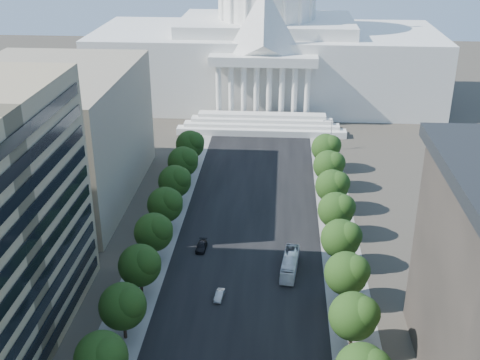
# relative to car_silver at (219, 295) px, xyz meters

# --- Properties ---
(road_asphalt) EXTENTS (30.00, 260.00, 0.01)m
(road_asphalt) POSITION_rel_car_silver_xyz_m (3.96, 30.16, -0.64)
(road_asphalt) COLOR black
(road_asphalt) RESTS_ON ground
(sidewalk_left) EXTENTS (8.00, 260.00, 0.02)m
(sidewalk_left) POSITION_rel_car_silver_xyz_m (-15.04, 30.16, -0.64)
(sidewalk_left) COLOR gray
(sidewalk_left) RESTS_ON ground
(sidewalk_right) EXTENTS (8.00, 260.00, 0.02)m
(sidewalk_right) POSITION_rel_car_silver_xyz_m (22.96, 30.16, -0.64)
(sidewalk_right) COLOR gray
(sidewalk_right) RESTS_ON ground
(capitol) EXTENTS (120.00, 56.00, 73.00)m
(capitol) POSITION_rel_car_silver_xyz_m (3.96, 125.05, 19.37)
(capitol) COLOR white
(capitol) RESTS_ON ground
(office_block_left_far) EXTENTS (38.00, 52.00, 30.00)m
(office_block_left_far) POSITION_rel_car_silver_xyz_m (-44.04, 40.16, 14.36)
(office_block_left_far) COLOR gray
(office_block_left_far) RESTS_ON ground
(tree_l_c) EXTENTS (7.79, 7.60, 9.97)m
(tree_l_c) POSITION_rel_car_silver_xyz_m (-13.70, -24.04, 5.81)
(tree_l_c) COLOR #33261C
(tree_l_c) RESTS_ON ground
(tree_l_d) EXTENTS (7.79, 7.60, 9.97)m
(tree_l_d) POSITION_rel_car_silver_xyz_m (-13.70, -12.04, 5.81)
(tree_l_d) COLOR #33261C
(tree_l_d) RESTS_ON ground
(tree_l_e) EXTENTS (7.79, 7.60, 9.97)m
(tree_l_e) POSITION_rel_car_silver_xyz_m (-13.70, -0.04, 5.81)
(tree_l_e) COLOR #33261C
(tree_l_e) RESTS_ON ground
(tree_l_f) EXTENTS (7.79, 7.60, 9.97)m
(tree_l_f) POSITION_rel_car_silver_xyz_m (-13.70, 11.96, 5.81)
(tree_l_f) COLOR #33261C
(tree_l_f) RESTS_ON ground
(tree_l_g) EXTENTS (7.79, 7.60, 9.97)m
(tree_l_g) POSITION_rel_car_silver_xyz_m (-13.70, 23.96, 5.81)
(tree_l_g) COLOR #33261C
(tree_l_g) RESTS_ON ground
(tree_l_h) EXTENTS (7.79, 7.60, 9.97)m
(tree_l_h) POSITION_rel_car_silver_xyz_m (-13.70, 35.96, 5.81)
(tree_l_h) COLOR #33261C
(tree_l_h) RESTS_ON ground
(tree_l_i) EXTENTS (7.79, 7.60, 9.97)m
(tree_l_i) POSITION_rel_car_silver_xyz_m (-13.70, 47.96, 5.81)
(tree_l_i) COLOR #33261C
(tree_l_i) RESTS_ON ground
(tree_l_j) EXTENTS (7.79, 7.60, 9.97)m
(tree_l_j) POSITION_rel_car_silver_xyz_m (-13.70, 59.96, 5.81)
(tree_l_j) COLOR #33261C
(tree_l_j) RESTS_ON ground
(tree_r_d) EXTENTS (7.79, 7.60, 9.97)m
(tree_r_d) POSITION_rel_car_silver_xyz_m (22.30, -12.04, 5.81)
(tree_r_d) COLOR #33261C
(tree_r_d) RESTS_ON ground
(tree_r_e) EXTENTS (7.79, 7.60, 9.97)m
(tree_r_e) POSITION_rel_car_silver_xyz_m (22.30, -0.04, 5.81)
(tree_r_e) COLOR #33261C
(tree_r_e) RESTS_ON ground
(tree_r_f) EXTENTS (7.79, 7.60, 9.97)m
(tree_r_f) POSITION_rel_car_silver_xyz_m (22.30, 11.96, 5.81)
(tree_r_f) COLOR #33261C
(tree_r_f) RESTS_ON ground
(tree_r_g) EXTENTS (7.79, 7.60, 9.97)m
(tree_r_g) POSITION_rel_car_silver_xyz_m (22.30, 23.96, 5.81)
(tree_r_g) COLOR #33261C
(tree_r_g) RESTS_ON ground
(tree_r_h) EXTENTS (7.79, 7.60, 9.97)m
(tree_r_h) POSITION_rel_car_silver_xyz_m (22.30, 35.96, 5.81)
(tree_r_h) COLOR #33261C
(tree_r_h) RESTS_ON ground
(tree_r_i) EXTENTS (7.79, 7.60, 9.97)m
(tree_r_i) POSITION_rel_car_silver_xyz_m (22.30, 47.96, 5.81)
(tree_r_i) COLOR #33261C
(tree_r_i) RESTS_ON ground
(tree_r_j) EXTENTS (7.79, 7.60, 9.97)m
(tree_r_j) POSITION_rel_car_silver_xyz_m (22.30, 59.96, 5.81)
(tree_r_j) COLOR #33261C
(tree_r_j) RESTS_ON ground
(streetlight_c) EXTENTS (2.61, 0.44, 9.00)m
(streetlight_c) POSITION_rel_car_silver_xyz_m (23.87, 0.16, 5.18)
(streetlight_c) COLOR gray
(streetlight_c) RESTS_ON ground
(streetlight_d) EXTENTS (2.61, 0.44, 9.00)m
(streetlight_d) POSITION_rel_car_silver_xyz_m (23.87, 25.16, 5.18)
(streetlight_d) COLOR gray
(streetlight_d) RESTS_ON ground
(streetlight_e) EXTENTS (2.61, 0.44, 9.00)m
(streetlight_e) POSITION_rel_car_silver_xyz_m (23.87, 50.16, 5.18)
(streetlight_e) COLOR gray
(streetlight_e) RESTS_ON ground
(streetlight_f) EXTENTS (2.61, 0.44, 9.00)m
(streetlight_f) POSITION_rel_car_silver_xyz_m (23.87, 75.16, 5.18)
(streetlight_f) COLOR gray
(streetlight_f) RESTS_ON ground
(car_silver) EXTENTS (1.83, 4.04, 1.29)m
(car_silver) POSITION_rel_car_silver_xyz_m (0.00, 0.00, 0.00)
(car_silver) COLOR #A8AAB0
(car_silver) RESTS_ON ground
(car_dark_b) EXTENTS (2.16, 4.88, 1.39)m
(car_dark_b) POSITION_rel_car_silver_xyz_m (-5.40, 16.60, 0.05)
(car_dark_b) COLOR black
(car_dark_b) RESTS_ON ground
(city_bus) EXTENTS (3.86, 11.52, 3.15)m
(city_bus) POSITION_rel_car_silver_xyz_m (12.49, 9.81, 0.93)
(city_bus) COLOR white
(city_bus) RESTS_ON ground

